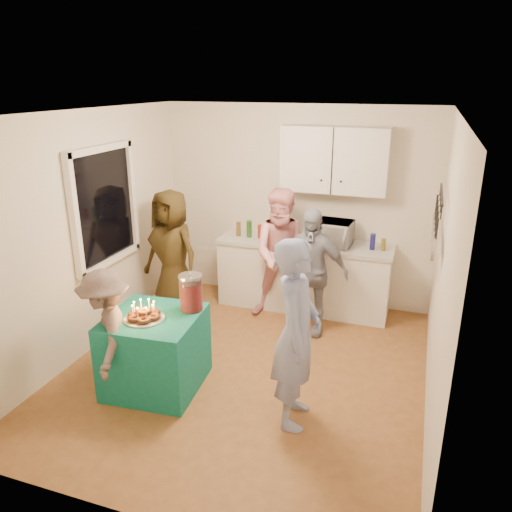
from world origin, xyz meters
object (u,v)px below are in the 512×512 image
(child_near_left, at_px, (107,335))
(woman_back_left, at_px, (172,254))
(woman_back_right, at_px, (310,272))
(microwave, at_px, (329,233))
(man_birthday, at_px, (296,334))
(party_table, at_px, (155,351))
(counter, at_px, (304,277))
(punch_jar, at_px, (191,294))
(woman_back_center, at_px, (284,255))

(child_near_left, bearing_deg, woman_back_left, 155.20)
(woman_back_right, bearing_deg, woman_back_left, -179.05)
(microwave, xyz_separation_m, man_birthday, (0.18, -2.30, -0.22))
(woman_back_left, bearing_deg, man_birthday, -23.25)
(man_birthday, relative_size, child_near_left, 1.33)
(child_near_left, bearing_deg, party_table, 94.60)
(counter, xyz_separation_m, woman_back_left, (-1.53, -0.71, 0.38))
(woman_back_left, bearing_deg, punch_jar, -40.29)
(microwave, height_order, child_near_left, child_near_left)
(counter, distance_m, woman_back_center, 0.56)
(punch_jar, bearing_deg, woman_back_left, 124.77)
(woman_back_center, bearing_deg, child_near_left, -130.83)
(counter, height_order, punch_jar, punch_jar)
(child_near_left, bearing_deg, man_birthday, 63.61)
(party_table, xyz_separation_m, man_birthday, (1.42, -0.06, 0.47))
(party_table, height_order, child_near_left, child_near_left)
(punch_jar, height_order, woman_back_left, woman_back_left)
(woman_back_center, height_order, woman_back_right, woman_back_center)
(punch_jar, relative_size, woman_back_left, 0.21)
(party_table, relative_size, man_birthday, 0.50)
(woman_back_left, relative_size, child_near_left, 1.28)
(counter, bearing_deg, woman_back_right, -71.22)
(microwave, bearing_deg, woman_back_right, -93.03)
(woman_back_center, bearing_deg, counter, 48.28)
(microwave, relative_size, party_table, 0.67)
(man_birthday, height_order, woman_back_right, man_birthday)
(woman_back_right, height_order, child_near_left, woman_back_right)
(woman_back_right, bearing_deg, microwave, 80.97)
(microwave, height_order, punch_jar, microwave)
(man_birthday, distance_m, woman_back_center, 2.07)
(woman_back_center, bearing_deg, man_birthday, -85.21)
(punch_jar, xyz_separation_m, woman_back_right, (0.86, 1.35, -0.16))
(counter, height_order, child_near_left, child_near_left)
(punch_jar, relative_size, woman_back_center, 0.20)
(child_near_left, bearing_deg, counter, 119.99)
(woman_back_center, bearing_deg, woman_back_left, -178.80)
(microwave, xyz_separation_m, woman_back_center, (-0.49, -0.34, -0.23))
(woman_back_right, bearing_deg, woman_back_center, 141.74)
(microwave, height_order, woman_back_right, woman_back_right)
(man_birthday, bearing_deg, woman_back_right, 1.88)
(woman_back_left, distance_m, child_near_left, 1.82)
(man_birthday, xyz_separation_m, woman_back_center, (-0.67, 1.96, -0.02))
(woman_back_center, distance_m, child_near_left, 2.43)
(man_birthday, bearing_deg, child_near_left, 89.37)
(woman_back_left, bearing_deg, woman_back_right, 17.16)
(counter, xyz_separation_m, child_near_left, (-1.27, -2.50, 0.21))
(party_table, distance_m, woman_back_right, 2.01)
(woman_back_left, height_order, woman_back_right, woman_back_left)
(counter, distance_m, party_table, 2.43)
(microwave, height_order, man_birthday, man_birthday)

